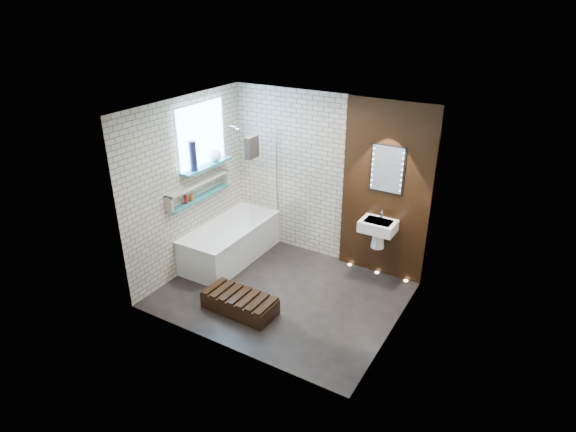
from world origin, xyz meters
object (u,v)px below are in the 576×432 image
Objects in this scene: bathtub at (231,241)px; bath_screen at (264,178)px; led_mirror at (387,169)px; walnut_step at (240,303)px; washbasin at (378,230)px.

bath_screen is at bearing 51.10° from bathtub.
led_mirror is 0.71× the size of walnut_step.
walnut_step is (-1.24, -1.70, -0.68)m from washbasin.
led_mirror is (2.17, 0.78, 1.36)m from bathtub.
washbasin is at bearing -90.00° from led_mirror.
walnut_step is (0.58, -1.52, -1.17)m from bath_screen.
washbasin reaches higher than walnut_step.
bath_screen is at bearing -169.34° from led_mirror.
bath_screen is 2.41× the size of washbasin.
walnut_step is at bearing -68.95° from bath_screen.
washbasin is 0.88m from led_mirror.
led_mirror reaches higher than bathtub.
led_mirror reaches higher than walnut_step.
bath_screen is 1.41× the size of walnut_step.
bathtub reaches higher than walnut_step.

